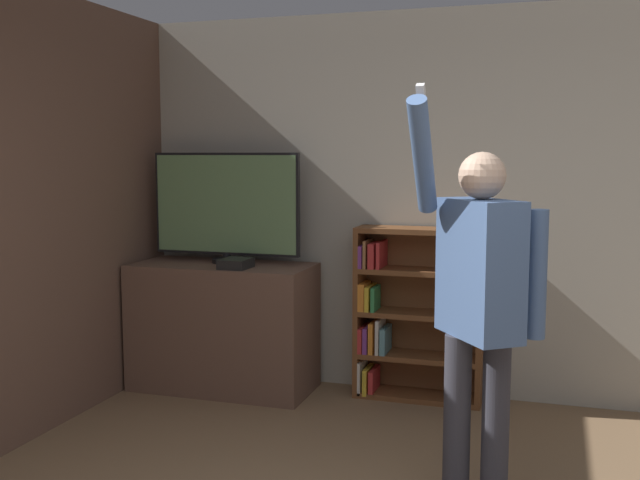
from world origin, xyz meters
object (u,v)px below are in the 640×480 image
(television, at_px, (226,206))
(person, at_px, (479,296))
(bookshelf, at_px, (410,314))
(game_console, at_px, (236,263))

(television, distance_m, person, 2.45)
(bookshelf, distance_m, person, 1.77)
(television, bearing_deg, game_console, -52.63)
(game_console, xyz_separation_m, bookshelf, (1.16, 0.36, -0.36))
(bookshelf, height_order, person, person)
(television, xyz_separation_m, bookshelf, (1.33, 0.13, -0.74))
(game_console, height_order, person, person)
(television, bearing_deg, bookshelf, 5.66)
(game_console, bearing_deg, person, -34.68)
(television, distance_m, game_console, 0.47)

